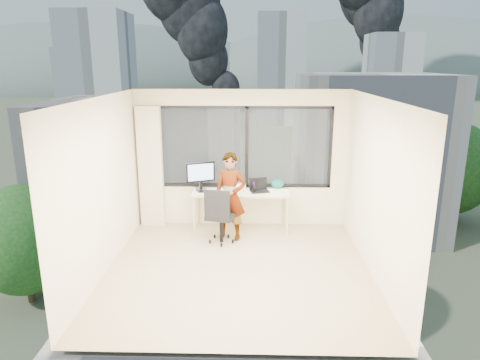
{
  "coord_description": "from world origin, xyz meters",
  "views": [
    {
      "loc": [
        0.2,
        -6.04,
        3.07
      ],
      "look_at": [
        0.0,
        1.0,
        1.15
      ],
      "focal_mm": 32.37,
      "sensor_mm": 36.0,
      "label": 1
    }
  ],
  "objects_px": {
    "desk": "(241,210)",
    "person": "(230,197)",
    "monitor": "(201,176)",
    "laptop": "(260,186)",
    "chair": "(221,214)",
    "handbag": "(278,184)",
    "game_console": "(237,186)"
  },
  "relations": [
    {
      "from": "laptop",
      "to": "person",
      "type": "bearing_deg",
      "value": -155.27
    },
    {
      "from": "game_console",
      "to": "laptop",
      "type": "height_order",
      "value": "laptop"
    },
    {
      "from": "person",
      "to": "handbag",
      "type": "bearing_deg",
      "value": 50.8
    },
    {
      "from": "chair",
      "to": "handbag",
      "type": "xyz_separation_m",
      "value": [
        1.02,
        0.83,
        0.33
      ]
    },
    {
      "from": "chair",
      "to": "monitor",
      "type": "distance_m",
      "value": 0.95
    },
    {
      "from": "person",
      "to": "handbag",
      "type": "relative_size",
      "value": 6.65
    },
    {
      "from": "chair",
      "to": "handbag",
      "type": "bearing_deg",
      "value": 53.86
    },
    {
      "from": "person",
      "to": "chair",
      "type": "bearing_deg",
      "value": -117.29
    },
    {
      "from": "handbag",
      "to": "game_console",
      "type": "bearing_deg",
      "value": 178.82
    },
    {
      "from": "monitor",
      "to": "handbag",
      "type": "bearing_deg",
      "value": -15.15
    },
    {
      "from": "person",
      "to": "game_console",
      "type": "distance_m",
      "value": 0.63
    },
    {
      "from": "desk",
      "to": "laptop",
      "type": "relative_size",
      "value": 5.04
    },
    {
      "from": "desk",
      "to": "chair",
      "type": "relative_size",
      "value": 1.74
    },
    {
      "from": "chair",
      "to": "laptop",
      "type": "relative_size",
      "value": 2.89
    },
    {
      "from": "person",
      "to": "laptop",
      "type": "height_order",
      "value": "person"
    },
    {
      "from": "desk",
      "to": "person",
      "type": "xyz_separation_m",
      "value": [
        -0.18,
        -0.44,
        0.41
      ]
    },
    {
      "from": "desk",
      "to": "game_console",
      "type": "bearing_deg",
      "value": 115.94
    },
    {
      "from": "desk",
      "to": "monitor",
      "type": "height_order",
      "value": "monitor"
    },
    {
      "from": "handbag",
      "to": "laptop",
      "type": "bearing_deg",
      "value": -151.03
    },
    {
      "from": "desk",
      "to": "monitor",
      "type": "distance_m",
      "value": 1.0
    },
    {
      "from": "desk",
      "to": "game_console",
      "type": "relative_size",
      "value": 5.22
    },
    {
      "from": "game_console",
      "to": "laptop",
      "type": "relative_size",
      "value": 0.96
    },
    {
      "from": "chair",
      "to": "game_console",
      "type": "bearing_deg",
      "value": 87.7
    },
    {
      "from": "monitor",
      "to": "chair",
      "type": "bearing_deg",
      "value": -79.19
    },
    {
      "from": "person",
      "to": "laptop",
      "type": "distance_m",
      "value": 0.69
    },
    {
      "from": "monitor",
      "to": "game_console",
      "type": "relative_size",
      "value": 1.57
    },
    {
      "from": "monitor",
      "to": "laptop",
      "type": "height_order",
      "value": "monitor"
    },
    {
      "from": "game_console",
      "to": "monitor",
      "type": "bearing_deg",
      "value": -166.49
    },
    {
      "from": "monitor",
      "to": "laptop",
      "type": "bearing_deg",
      "value": -24.87
    },
    {
      "from": "chair",
      "to": "desk",
      "type": "bearing_deg",
      "value": 76.18
    },
    {
      "from": "desk",
      "to": "game_console",
      "type": "distance_m",
      "value": 0.46
    },
    {
      "from": "person",
      "to": "handbag",
      "type": "height_order",
      "value": "person"
    }
  ]
}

